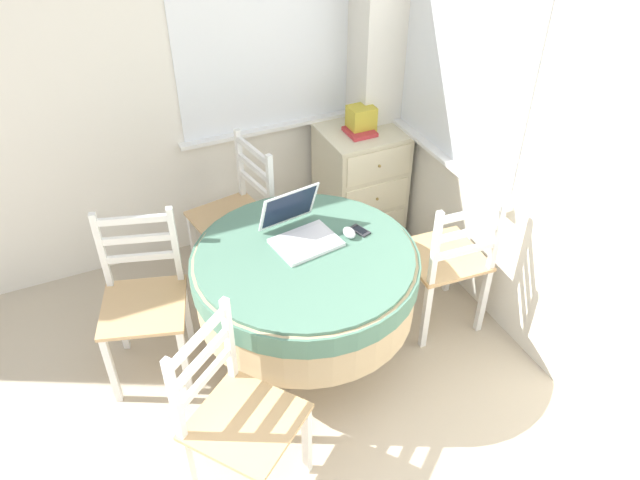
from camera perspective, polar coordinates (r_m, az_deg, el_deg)
corner_room_shell at (r=2.98m, az=2.01°, el=10.70°), size 4.20×4.72×2.55m
round_dining_table at (r=3.13m, az=-1.34°, el=-3.47°), size 1.13×1.13×0.72m
laptop at (r=3.11m, az=-1.85°, el=0.94°), size 0.36×0.37×0.24m
computer_mouse at (r=3.14m, az=2.69°, el=0.67°), size 0.06×0.09×0.05m
cell_phone at (r=3.19m, az=3.66°, el=0.87°), size 0.08×0.12×0.01m
dining_chair_near_back_window at (r=3.79m, az=-7.59°, el=2.18°), size 0.48×0.48×0.91m
dining_chair_near_right_window at (r=3.48m, az=11.55°, el=-1.88°), size 0.44×0.45×0.91m
dining_chair_camera_near at (r=2.71m, az=-7.61°, el=-15.82°), size 0.58×0.58×0.91m
dining_chair_left_flank at (r=3.29m, az=-15.77°, el=-5.38°), size 0.52×0.52×0.91m
corner_cabinet at (r=4.25m, az=3.67°, el=5.52°), size 0.53×0.50×0.76m
storage_box at (r=4.02m, az=3.79°, el=11.01°), size 0.16×0.13×0.16m
book_on_cabinet at (r=4.01m, az=3.66°, el=9.86°), size 0.17×0.18×0.02m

